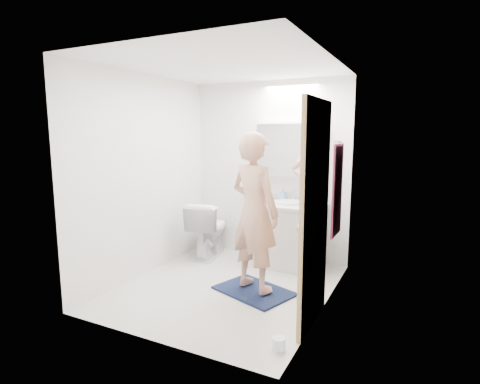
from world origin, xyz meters
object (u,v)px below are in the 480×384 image
Objects in this scene: medicine_cabinet at (289,149)px; toilet_paper_roll at (279,344)px; toilet at (209,229)px; vanity_cabinet at (287,236)px; toothbrush_cup at (307,199)px; person at (254,212)px; soap_bottle_a at (270,192)px; soap_bottle_b at (283,195)px.

toilet_paper_roll is at bearing -72.21° from medicine_cabinet.
toilet reaches higher than toilet_paper_roll.
toothbrush_cup is (0.20, 0.16, 0.48)m from vanity_cabinet.
person reaches higher than soap_bottle_a.
toilet_paper_roll is at bearing -79.03° from toothbrush_cup.
soap_bottle_b reaches higher than toothbrush_cup.
person is at bearing -102.08° from toothbrush_cup.
vanity_cabinet is 1.15× the size of toilet.
medicine_cabinet is 0.60m from soap_bottle_b.
soap_bottle_b reaches higher than toilet_paper_roll.
medicine_cabinet is 0.62m from soap_bottle_a.
toothbrush_cup is at bearing 38.88° from vanity_cabinet.
toilet is (-1.04, -0.33, -1.11)m from medicine_cabinet.
person reaches higher than toilet.
soap_bottle_a is (-0.31, 0.15, 0.54)m from vanity_cabinet.
medicine_cabinet is 0.52× the size of person.
soap_bottle_a is (-0.23, -0.06, -0.57)m from medicine_cabinet.
vanity_cabinet is 1.02× the size of medicine_cabinet.
toothbrush_cup is (0.33, -0.02, -0.03)m from soap_bottle_b.
soap_bottle_a is 2.10× the size of toothbrush_cup.
toilet is at bearing -174.09° from vanity_cabinet.
toilet is at bearing -163.27° from soap_bottle_b.
toothbrush_cup reaches higher than vanity_cabinet.
person is (1.07, -0.83, 0.50)m from toilet.
medicine_cabinet is 1.31m from person.
soap_bottle_a is 1.33× the size of soap_bottle_b.
soap_bottle_b is at bearing 109.41° from toilet_paper_roll.
toothbrush_cup reaches higher than toilet.
soap_bottle_b is at bearing -151.30° from medicine_cabinet.
person is 1.39m from toilet_paper_roll.
vanity_cabinet is 0.54m from toothbrush_cup.
soap_bottle_b is (-0.05, -0.03, -0.60)m from medicine_cabinet.
toilet is 7.50× the size of toothbrush_cup.
toilet is at bearing -18.46° from person.
medicine_cabinet reaches higher than toothbrush_cup.
toilet is 2.47m from toilet_paper_roll.
toilet_paper_roll is (1.70, -1.75, -0.34)m from toilet.
person is at bearing 124.45° from toilet_paper_roll.
vanity_cabinet is 4.11× the size of soap_bottle_a.
toilet reaches higher than vanity_cabinet.
medicine_cabinet reaches higher than toilet_paper_roll.
vanity_cabinet is at bearing -72.95° from person.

